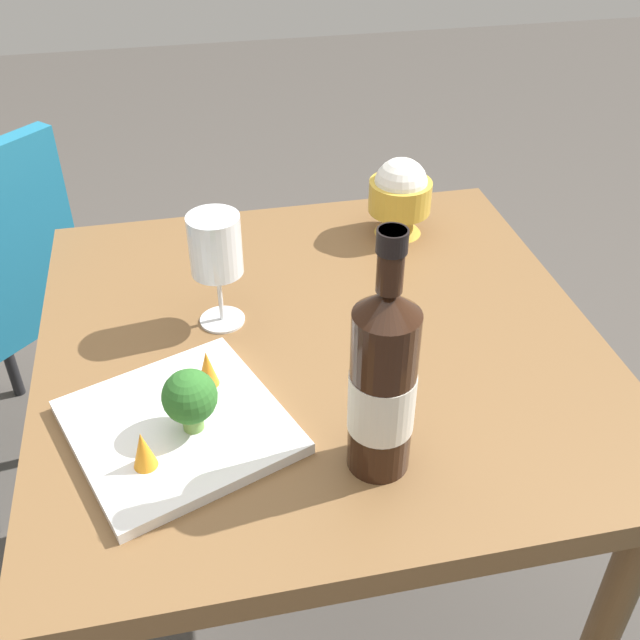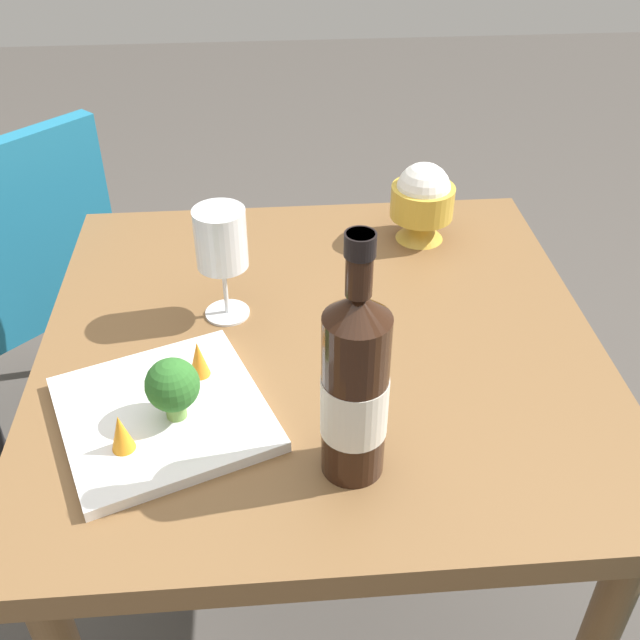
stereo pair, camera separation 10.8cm
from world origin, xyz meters
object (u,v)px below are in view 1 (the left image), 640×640
at_px(carrot_garnish_right, 207,368).
at_px(serving_plate, 178,427).
at_px(wine_bottle, 383,383).
at_px(broccoli_floret, 190,398).
at_px(rice_bowl, 400,195).
at_px(carrot_garnish_left, 143,450).
at_px(wine_glass, 215,248).

bearing_deg(carrot_garnish_right, serving_plate, 145.30).
height_order(wine_bottle, broccoli_floret, wine_bottle).
bearing_deg(rice_bowl, serving_plate, 135.87).
height_order(serving_plate, broccoli_floret, broccoli_floret).
relative_size(serving_plate, carrot_garnish_left, 6.19).
distance_m(wine_glass, carrot_garnish_right, 0.18).
distance_m(wine_bottle, carrot_garnish_right, 0.26).
distance_m(wine_bottle, wine_glass, 0.36).
distance_m(broccoli_floret, carrot_garnish_right, 0.09).
bearing_deg(serving_plate, carrot_garnish_left, 148.39).
xyz_separation_m(wine_bottle, serving_plate, (0.10, 0.23, -0.12)).
relative_size(rice_bowl, serving_plate, 0.44).
distance_m(wine_glass, carrot_garnish_left, 0.32).
relative_size(wine_glass, carrot_garnish_right, 3.32).
relative_size(wine_bottle, broccoli_floret, 3.74).
height_order(wine_glass, carrot_garnish_right, wine_glass).
xyz_separation_m(wine_glass, carrot_garnish_left, (-0.29, 0.12, -0.09)).
distance_m(broccoli_floret, carrot_garnish_left, 0.08).
bearing_deg(wine_glass, rice_bowl, -58.81).
bearing_deg(broccoli_floret, serving_plate, 55.10).
relative_size(wine_bottle, carrot_garnish_left, 6.15).
bearing_deg(serving_plate, rice_bowl, -44.13).
relative_size(broccoli_floret, carrot_garnish_right, 1.59).
bearing_deg(wine_glass, serving_plate, 160.84).
bearing_deg(carrot_garnish_right, rice_bowl, -45.57).
bearing_deg(rice_bowl, carrot_garnish_left, 137.28).
xyz_separation_m(wine_bottle, rice_bowl, (0.53, -0.18, -0.05)).
relative_size(serving_plate, broccoli_floret, 3.76).
relative_size(broccoli_floret, carrot_garnish_left, 1.65).
bearing_deg(carrot_garnish_right, wine_bottle, -131.35).
xyz_separation_m(rice_bowl, carrot_garnish_right, (-0.36, 0.37, -0.03)).
bearing_deg(wine_glass, wine_bottle, -154.32).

